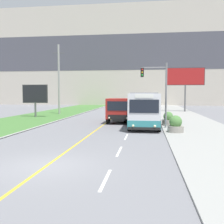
# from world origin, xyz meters

# --- Properties ---
(ground_plane) EXTENTS (300.00, 300.00, 0.00)m
(ground_plane) POSITION_xyz_m (0.00, 0.00, 0.00)
(ground_plane) COLOR slate
(lane_marking_centre) EXTENTS (2.88, 140.00, 0.01)m
(lane_marking_centre) POSITION_xyz_m (0.38, 2.37, 0.00)
(lane_marking_centre) COLOR gold
(lane_marking_centre) RESTS_ON ground_plane
(apartment_block_background) EXTENTS (80.00, 8.04, 25.60)m
(apartment_block_background) POSITION_xyz_m (0.00, 60.26, 12.80)
(apartment_block_background) COLOR beige
(apartment_block_background) RESTS_ON ground_plane
(city_bus) EXTENTS (2.68, 11.47, 3.12)m
(city_bus) POSITION_xyz_m (3.96, 15.21, 1.58)
(city_bus) COLOR silver
(city_bus) RESTS_ON ground_plane
(dump_truck) EXTENTS (2.58, 7.15, 2.54)m
(dump_truck) POSITION_xyz_m (1.43, 16.71, 1.28)
(dump_truck) COLOR black
(dump_truck) RESTS_ON ground_plane
(car_distant) EXTENTS (1.80, 4.30, 1.45)m
(car_distant) POSITION_xyz_m (1.30, 31.77, 0.69)
(car_distant) COLOR #2D4784
(car_distant) RESTS_ON ground_plane
(utility_pole_far) EXTENTS (1.80, 0.28, 10.09)m
(utility_pole_far) POSITION_xyz_m (-8.61, 26.61, 5.10)
(utility_pole_far) COLOR #9E9E99
(utility_pole_far) RESTS_ON ground_plane
(traffic_light_mast) EXTENTS (2.28, 0.32, 5.66)m
(traffic_light_mast) POSITION_xyz_m (5.13, 12.60, 3.61)
(traffic_light_mast) COLOR slate
(traffic_light_mast) RESTS_ON ground_plane
(billboard_large) EXTENTS (6.02, 0.24, 7.20)m
(billboard_large) POSITION_xyz_m (10.31, 33.57, 5.55)
(billboard_large) COLOR #59595B
(billboard_large) RESTS_ON ground_plane
(billboard_small) EXTENTS (3.32, 0.24, 4.16)m
(billboard_small) POSITION_xyz_m (-10.08, 21.62, 2.87)
(billboard_small) COLOR #59595B
(billboard_small) RESTS_ON ground_plane
(planter_round_near) EXTENTS (1.21, 1.21, 1.29)m
(planter_round_near) POSITION_xyz_m (6.36, 10.03, 0.64)
(planter_round_near) COLOR gray
(planter_round_near) RESTS_ON sidewalk_right
(planter_round_second) EXTENTS (1.12, 1.12, 1.27)m
(planter_round_second) POSITION_xyz_m (6.15, 14.43, 0.64)
(planter_round_second) COLOR gray
(planter_round_second) RESTS_ON sidewalk_right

